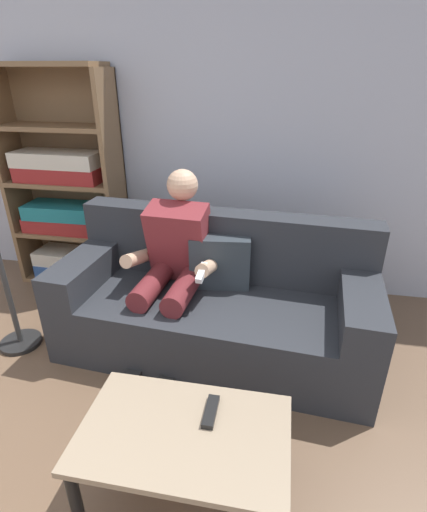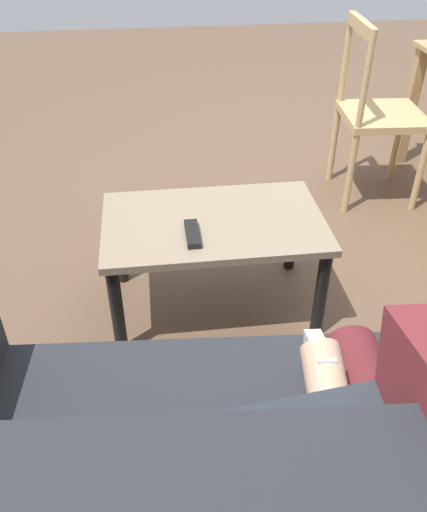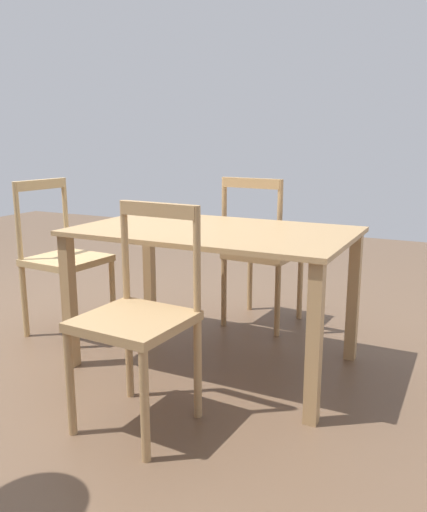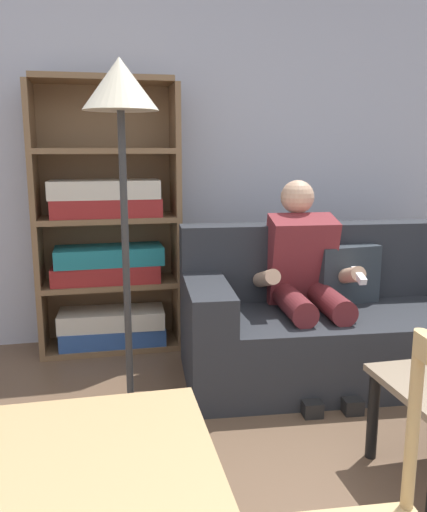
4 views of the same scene
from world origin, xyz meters
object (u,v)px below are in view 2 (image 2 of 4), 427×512
Objects in this scene: couch at (302,509)px; coffee_table at (214,234)px; dining_chair_facing_couch at (377,115)px; tv_remote at (192,234)px.

couch reaches higher than coffee_table.
coffee_table is 0.90× the size of dining_chair_facing_couch.
couch is 12.36× the size of tv_remote.
couch is at bearing 93.44° from coffee_table.
tv_remote is at bearing 41.97° from dining_chair_facing_couch.
couch is 2.43× the size of coffee_table.
dining_chair_facing_couch is (-1.09, -0.98, 0.03)m from tv_remote.
couch is 1.13m from coffee_table.
tv_remote is (0.09, 0.11, 0.08)m from coffee_table.
coffee_table is at bearing -130.97° from tv_remote.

